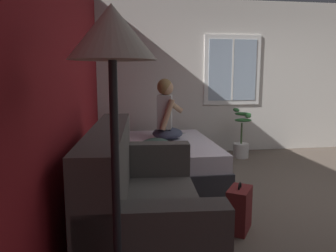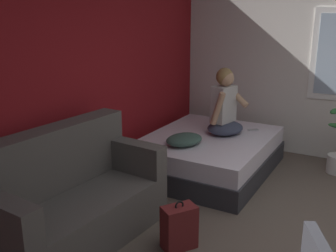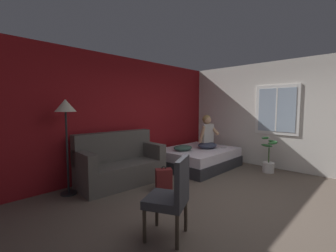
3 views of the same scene
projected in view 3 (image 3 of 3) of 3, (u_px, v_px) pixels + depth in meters
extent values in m
plane|color=brown|center=(243.00, 205.00, 3.58)|extent=(40.00, 40.00, 0.00)
cube|color=maroon|center=(132.00, 116.00, 5.45)|extent=(10.25, 0.16, 2.70)
cube|color=silver|center=(295.00, 116.00, 5.41)|extent=(0.16, 6.99, 2.70)
cube|color=white|center=(277.00, 110.00, 5.61)|extent=(0.02, 1.04, 1.24)
cube|color=#9EB2C6|center=(276.00, 110.00, 5.59)|extent=(0.01, 0.88, 1.08)
cube|color=white|center=(276.00, 110.00, 5.59)|extent=(0.01, 0.04, 1.08)
cube|color=#2D2D33|center=(198.00, 162.00, 5.85)|extent=(1.92, 1.53, 0.26)
cube|color=silver|center=(198.00, 153.00, 5.83)|extent=(1.86, 1.48, 0.22)
cube|color=#514C47|center=(122.00, 173.00, 4.55)|extent=(1.75, 0.92, 0.44)
cube|color=#514C47|center=(114.00, 146.00, 4.73)|extent=(1.71, 0.36, 0.60)
cube|color=#514C47|center=(84.00, 161.00, 4.01)|extent=(0.24, 0.81, 0.32)
cube|color=#514C47|center=(151.00, 150.00, 5.02)|extent=(0.24, 0.81, 0.32)
cylinder|color=#382D23|center=(157.00, 211.00, 2.95)|extent=(0.04, 0.04, 0.40)
cylinder|color=#382D23|center=(144.00, 226.00, 2.58)|extent=(0.04, 0.04, 0.40)
cylinder|color=#382D23|center=(186.00, 215.00, 2.83)|extent=(0.04, 0.04, 0.40)
cylinder|color=#382D23|center=(177.00, 232.00, 2.46)|extent=(0.04, 0.04, 0.40)
cube|color=#333338|center=(166.00, 200.00, 2.68)|extent=(0.61, 0.61, 0.10)
cube|color=#333338|center=(182.00, 178.00, 2.60)|extent=(0.44, 0.25, 0.48)
ellipsoid|color=#383D51|center=(207.00, 145.00, 5.86)|extent=(0.61, 0.54, 0.16)
cube|color=#B2ADA8|center=(206.00, 133.00, 5.87)|extent=(0.37, 0.27, 0.48)
cylinder|color=tan|center=(202.00, 134.00, 5.72)|extent=(0.13, 0.22, 0.44)
cylinder|color=tan|center=(213.00, 129.00, 5.88)|extent=(0.16, 0.38, 0.29)
sphere|color=tan|center=(207.00, 120.00, 5.82)|extent=(0.21, 0.21, 0.21)
ellipsoid|color=olive|center=(207.00, 119.00, 5.83)|extent=(0.27, 0.27, 0.23)
cube|color=maroon|center=(164.00, 179.00, 4.23)|extent=(0.35, 0.32, 0.40)
cube|color=maroon|center=(163.00, 182.00, 4.35)|extent=(0.23, 0.17, 0.18)
torus|color=black|center=(164.00, 168.00, 4.21)|extent=(0.08, 0.06, 0.09)
ellipsoid|color=#385147|center=(183.00, 148.00, 5.55)|extent=(0.58, 0.52, 0.14)
cube|color=#B7B7BC|center=(224.00, 148.00, 5.92)|extent=(0.15, 0.15, 0.01)
cylinder|color=black|center=(69.00, 193.00, 4.04)|extent=(0.28, 0.28, 0.03)
cylinder|color=black|center=(67.00, 153.00, 3.97)|extent=(0.04, 0.04, 1.45)
cone|color=beige|center=(65.00, 105.00, 3.90)|extent=(0.36, 0.36, 0.22)
cylinder|color=silver|center=(268.00, 167.00, 5.36)|extent=(0.26, 0.26, 0.24)
cylinder|color=#426033|center=(269.00, 155.00, 5.33)|extent=(0.03, 0.03, 0.36)
ellipsoid|color=#2D6B33|center=(267.00, 145.00, 5.26)|extent=(0.15, 0.29, 0.06)
ellipsoid|color=#2D6B33|center=(273.00, 142.00, 5.34)|extent=(0.22, 0.29, 0.06)
ellipsoid|color=#2D6B33|center=(265.00, 138.00, 5.38)|extent=(0.29, 0.15, 0.06)
ellipsoid|color=#2D6B33|center=(273.00, 143.00, 5.22)|extent=(0.30, 0.21, 0.06)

